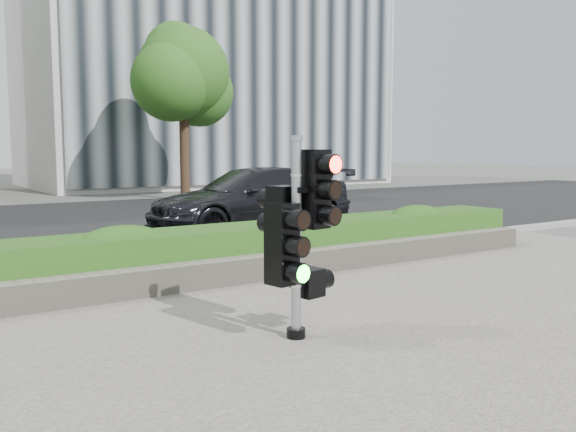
# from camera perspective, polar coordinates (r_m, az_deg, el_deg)

# --- Properties ---
(ground) EXTENTS (120.00, 120.00, 0.00)m
(ground) POSITION_cam_1_polar(r_m,az_deg,el_deg) (6.72, 1.99, -9.56)
(ground) COLOR #51514C
(ground) RESTS_ON ground
(sidewalk) EXTENTS (16.00, 11.00, 0.03)m
(sidewalk) POSITION_cam_1_polar(r_m,az_deg,el_deg) (5.01, 19.54, -15.34)
(sidewalk) COLOR #9E9389
(sidewalk) RESTS_ON ground
(road) EXTENTS (60.00, 13.00, 0.02)m
(road) POSITION_cam_1_polar(r_m,az_deg,el_deg) (15.82, -19.63, -0.76)
(road) COLOR black
(road) RESTS_ON ground
(curb) EXTENTS (60.00, 0.25, 0.12)m
(curb) POSITION_cam_1_polar(r_m,az_deg,el_deg) (9.38, -9.33, -4.74)
(curb) COLOR gray
(curb) RESTS_ON ground
(stone_wall) EXTENTS (12.00, 0.32, 0.34)m
(stone_wall) POSITION_cam_1_polar(r_m,az_deg,el_deg) (8.25, -5.75, -5.20)
(stone_wall) COLOR gray
(stone_wall) RESTS_ON sidewalk
(hedge) EXTENTS (12.00, 1.00, 0.68)m
(hedge) POSITION_cam_1_polar(r_m,az_deg,el_deg) (8.79, -7.75, -3.39)
(hedge) COLOR #448D2B
(hedge) RESTS_ON sidewalk
(building_right) EXTENTS (18.00, 10.00, 12.00)m
(building_right) POSITION_cam_1_polar(r_m,az_deg,el_deg) (33.93, -7.79, 13.21)
(building_right) COLOR #B7B7B2
(building_right) RESTS_ON ground
(tree_right) EXTENTS (4.10, 3.58, 6.53)m
(tree_right) POSITION_cam_1_polar(r_m,az_deg,el_deg) (22.93, -9.86, 12.76)
(tree_right) COLOR black
(tree_right) RESTS_ON ground
(traffic_signal) EXTENTS (0.69, 0.56, 1.93)m
(traffic_signal) POSITION_cam_1_polar(r_m,az_deg,el_deg) (5.78, 0.76, -1.05)
(traffic_signal) COLOR black
(traffic_signal) RESTS_ON sidewalk
(car_dark) EXTENTS (5.00, 2.31, 1.41)m
(car_dark) POSITION_cam_1_polar(r_m,az_deg,el_deg) (13.68, -3.44, 1.58)
(car_dark) COLOR black
(car_dark) RESTS_ON road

